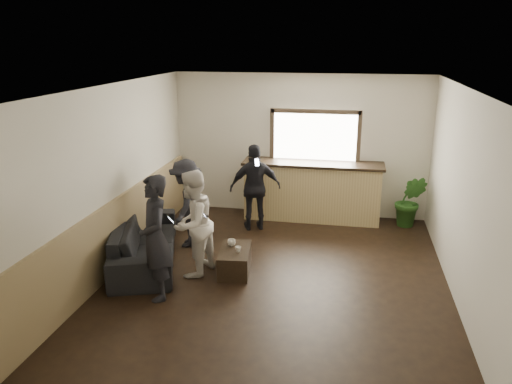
% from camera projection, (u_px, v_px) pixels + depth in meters
% --- Properties ---
extents(ground, '(5.00, 6.00, 0.01)m').
position_uv_depth(ground, '(276.00, 278.00, 7.46)').
color(ground, black).
extents(room_shell, '(5.01, 6.01, 2.80)m').
position_uv_depth(room_shell, '(226.00, 181.00, 7.16)').
color(room_shell, silver).
rests_on(room_shell, ground).
extents(bar_counter, '(2.70, 0.68, 2.13)m').
position_uv_depth(bar_counter, '(312.00, 187.00, 9.75)').
color(bar_counter, tan).
rests_on(bar_counter, ground).
extents(sofa, '(1.60, 2.50, 0.68)m').
position_uv_depth(sofa, '(145.00, 241.00, 7.95)').
color(sofa, black).
rests_on(sofa, ground).
extents(coffee_table, '(0.55, 0.86, 0.36)m').
position_uv_depth(coffee_table, '(235.00, 260.00, 7.62)').
color(coffee_table, black).
rests_on(coffee_table, ground).
extents(cup_a, '(0.18, 0.18, 0.10)m').
position_uv_depth(cup_a, '(232.00, 243.00, 7.70)').
color(cup_a, silver).
rests_on(cup_a, coffee_table).
extents(cup_b, '(0.12, 0.12, 0.08)m').
position_uv_depth(cup_b, '(238.00, 249.00, 7.48)').
color(cup_b, silver).
rests_on(cup_b, coffee_table).
extents(potted_plant, '(0.63, 0.55, 1.01)m').
position_uv_depth(potted_plant, '(410.00, 201.00, 9.36)').
color(potted_plant, '#2D6623').
rests_on(potted_plant, ground).
extents(person_a, '(0.69, 0.76, 1.74)m').
position_uv_depth(person_a, '(155.00, 238.00, 6.68)').
color(person_a, black).
rests_on(person_a, ground).
extents(person_b, '(0.80, 0.92, 1.61)m').
position_uv_depth(person_b, '(192.00, 224.00, 7.37)').
color(person_b, white).
rests_on(person_b, ground).
extents(person_c, '(0.62, 1.01, 1.51)m').
position_uv_depth(person_c, '(186.00, 203.00, 8.45)').
color(person_c, black).
rests_on(person_c, ground).
extents(person_d, '(1.02, 0.68, 1.61)m').
position_uv_depth(person_d, '(255.00, 188.00, 9.16)').
color(person_d, black).
rests_on(person_d, ground).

